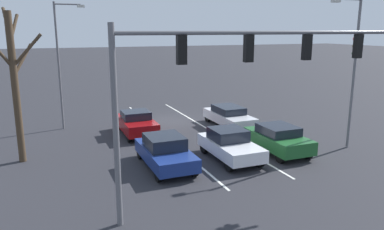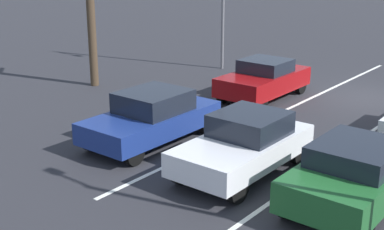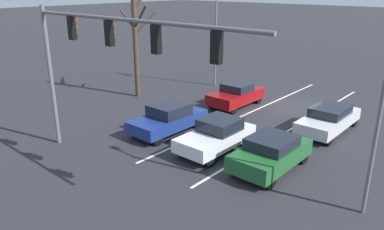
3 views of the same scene
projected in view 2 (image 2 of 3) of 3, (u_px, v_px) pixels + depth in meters
ground_plane at (366, 98)px, 20.42m from camera, size 240.00×240.00×0.00m
lane_stripe_left_divider at (378, 127)px, 17.14m from camera, size 0.12×18.23×0.01m
lane_stripe_center_divider at (289, 109)px, 19.06m from camera, size 0.12×18.23×0.01m
car_white_midlane_front at (245, 144)px, 13.54m from camera, size 1.88×4.09×1.54m
car_darkgreen_leftlane_front at (355, 173)px, 11.83m from camera, size 1.93×4.01×1.47m
car_navy_rightlane_front at (152, 117)px, 15.69m from camera, size 1.92×4.32×1.53m
car_maroon_rightlane_second at (264, 79)px, 20.19m from camera, size 1.89×4.03×1.48m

